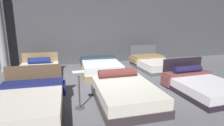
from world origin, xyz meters
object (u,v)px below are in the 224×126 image
at_px(bed_1, 126,93).
at_px(bed_2, 201,85).
at_px(bed_3, 38,72).
at_px(price_sign, 79,95).
at_px(bed_0, 28,104).
at_px(bed_4, 101,67).
at_px(support_pillar, 0,29).
at_px(bed_5, 153,63).

relative_size(bed_1, bed_2, 1.02).
xyz_separation_m(bed_3, price_sign, (1.23, -2.94, 0.14)).
xyz_separation_m(bed_2, bed_3, (-4.84, 2.88, 0.00)).
bearing_deg(bed_2, bed_3, 148.10).
xyz_separation_m(bed_0, bed_4, (2.33, 2.92, -0.00)).
bearing_deg(bed_4, bed_3, -176.56).
distance_m(bed_0, support_pillar, 4.76).
height_order(bed_4, price_sign, price_sign).
xyz_separation_m(bed_5, price_sign, (-3.56, -2.97, 0.13)).
xyz_separation_m(bed_3, bed_5, (4.79, 0.03, 0.01)).
bearing_deg(bed_1, bed_4, 91.50).
bearing_deg(bed_4, bed_1, -86.28).
height_order(bed_2, bed_4, bed_2).
bearing_deg(bed_4, bed_5, 3.93).
distance_m(bed_1, price_sign, 1.20).
relative_size(bed_0, bed_2, 1.05).
bearing_deg(bed_3, bed_0, -86.51).
xyz_separation_m(bed_4, bed_5, (2.38, 0.02, -0.02)).
bearing_deg(price_sign, bed_0, 179.05).
relative_size(bed_3, support_pillar, 0.59).
relative_size(bed_0, bed_5, 1.04).
distance_m(bed_2, bed_4, 3.78).
distance_m(bed_0, bed_4, 3.74).
distance_m(bed_3, support_pillar, 2.48).
relative_size(bed_3, price_sign, 2.20).
relative_size(bed_1, bed_3, 1.04).
xyz_separation_m(bed_2, bed_4, (-2.44, 2.88, 0.03)).
distance_m(bed_4, price_sign, 3.17).
distance_m(bed_1, support_pillar, 5.95).
distance_m(bed_2, support_pillar, 7.71).
height_order(bed_2, bed_3, bed_2).
height_order(bed_3, bed_4, bed_3).
xyz_separation_m(bed_1, bed_4, (-0.02, 2.94, -0.00)).
bearing_deg(bed_2, price_sign, 179.77).
bearing_deg(bed_3, price_sign, -65.32).
bearing_deg(bed_2, support_pillar, 144.89).
xyz_separation_m(bed_0, bed_1, (2.35, -0.02, 0.00)).
bearing_deg(price_sign, bed_4, 68.19).
distance_m(bed_3, price_sign, 3.19).
bearing_deg(bed_2, bed_4, 129.02).
xyz_separation_m(bed_5, support_pillar, (-6.21, 1.31, 1.52)).
bearing_deg(bed_5, support_pillar, 165.64).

